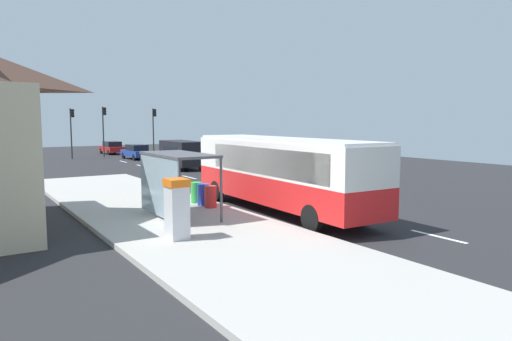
# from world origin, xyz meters

# --- Properties ---
(ground_plane) EXTENTS (56.00, 92.00, 0.04)m
(ground_plane) POSITION_xyz_m (0.00, 14.00, -0.02)
(ground_plane) COLOR #262628
(sidewalk_platform) EXTENTS (6.20, 30.00, 0.18)m
(sidewalk_platform) POSITION_xyz_m (-6.40, 2.00, 0.09)
(sidewalk_platform) COLOR #ADAAA3
(sidewalk_platform) RESTS_ON ground
(lane_stripe_seg_0) EXTENTS (0.16, 2.20, 0.01)m
(lane_stripe_seg_0) POSITION_xyz_m (0.25, -6.00, 0.01)
(lane_stripe_seg_0) COLOR silver
(lane_stripe_seg_0) RESTS_ON ground
(lane_stripe_seg_1) EXTENTS (0.16, 2.20, 0.01)m
(lane_stripe_seg_1) POSITION_xyz_m (0.25, -1.00, 0.01)
(lane_stripe_seg_1) COLOR silver
(lane_stripe_seg_1) RESTS_ON ground
(lane_stripe_seg_2) EXTENTS (0.16, 2.20, 0.01)m
(lane_stripe_seg_2) POSITION_xyz_m (0.25, 4.00, 0.01)
(lane_stripe_seg_2) COLOR silver
(lane_stripe_seg_2) RESTS_ON ground
(lane_stripe_seg_3) EXTENTS (0.16, 2.20, 0.01)m
(lane_stripe_seg_3) POSITION_xyz_m (0.25, 9.00, 0.01)
(lane_stripe_seg_3) COLOR silver
(lane_stripe_seg_3) RESTS_ON ground
(lane_stripe_seg_4) EXTENTS (0.16, 2.20, 0.01)m
(lane_stripe_seg_4) POSITION_xyz_m (0.25, 14.00, 0.01)
(lane_stripe_seg_4) COLOR silver
(lane_stripe_seg_4) RESTS_ON ground
(lane_stripe_seg_5) EXTENTS (0.16, 2.20, 0.01)m
(lane_stripe_seg_5) POSITION_xyz_m (0.25, 19.00, 0.01)
(lane_stripe_seg_5) COLOR silver
(lane_stripe_seg_5) RESTS_ON ground
(lane_stripe_seg_6) EXTENTS (0.16, 2.20, 0.01)m
(lane_stripe_seg_6) POSITION_xyz_m (0.25, 24.00, 0.01)
(lane_stripe_seg_6) COLOR silver
(lane_stripe_seg_6) RESTS_ON ground
(lane_stripe_seg_7) EXTENTS (0.16, 2.20, 0.01)m
(lane_stripe_seg_7) POSITION_xyz_m (0.25, 29.00, 0.01)
(lane_stripe_seg_7) COLOR silver
(lane_stripe_seg_7) RESTS_ON ground
(bus) EXTENTS (2.89, 11.09, 3.21)m
(bus) POSITION_xyz_m (-1.71, 0.52, 1.84)
(bus) COLOR red
(bus) RESTS_ON ground
(white_van) EXTENTS (2.20, 5.27, 2.30)m
(white_van) POSITION_xyz_m (2.20, 19.64, 1.34)
(white_van) COLOR black
(white_van) RESTS_ON ground
(sedan_near) EXTENTS (2.02, 4.48, 1.52)m
(sedan_near) POSITION_xyz_m (2.30, 31.17, 0.79)
(sedan_near) COLOR navy
(sedan_near) RESTS_ON ground
(sedan_far) EXTENTS (1.95, 4.45, 1.52)m
(sedan_far) POSITION_xyz_m (2.30, 40.03, 0.79)
(sedan_far) COLOR #A51919
(sedan_far) RESTS_ON ground
(ticket_machine) EXTENTS (0.66, 0.76, 1.94)m
(ticket_machine) POSITION_xyz_m (-7.62, -2.04, 1.17)
(ticket_machine) COLOR silver
(ticket_machine) RESTS_ON sidewalk_platform
(recycling_bin_red) EXTENTS (0.52, 0.52, 0.95)m
(recycling_bin_red) POSITION_xyz_m (-4.20, 2.22, 0.66)
(recycling_bin_red) COLOR red
(recycling_bin_red) RESTS_ON sidewalk_platform
(recycling_bin_blue) EXTENTS (0.52, 0.52, 0.95)m
(recycling_bin_blue) POSITION_xyz_m (-4.20, 2.92, 0.66)
(recycling_bin_blue) COLOR blue
(recycling_bin_blue) RESTS_ON sidewalk_platform
(recycling_bin_green) EXTENTS (0.52, 0.52, 0.95)m
(recycling_bin_green) POSITION_xyz_m (-4.20, 3.62, 0.66)
(recycling_bin_green) COLOR green
(recycling_bin_green) RESTS_ON sidewalk_platform
(traffic_light_near_side) EXTENTS (0.49, 0.28, 5.34)m
(traffic_light_near_side) POSITION_xyz_m (5.50, 34.45, 3.53)
(traffic_light_near_side) COLOR #2D2D2D
(traffic_light_near_side) RESTS_ON ground
(traffic_light_far_side) EXTENTS (0.49, 0.28, 5.23)m
(traffic_light_far_side) POSITION_xyz_m (-3.10, 35.25, 3.46)
(traffic_light_far_side) COLOR #2D2D2D
(traffic_light_far_side) RESTS_ON ground
(traffic_light_median) EXTENTS (0.49, 0.28, 5.48)m
(traffic_light_median) POSITION_xyz_m (0.39, 36.05, 3.61)
(traffic_light_median) COLOR #2D2D2D
(traffic_light_median) RESTS_ON ground
(bus_shelter) EXTENTS (1.80, 4.00, 2.50)m
(bus_shelter) POSITION_xyz_m (-6.41, 1.24, 2.10)
(bus_shelter) COLOR #4C4C51
(bus_shelter) RESTS_ON sidewalk_platform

